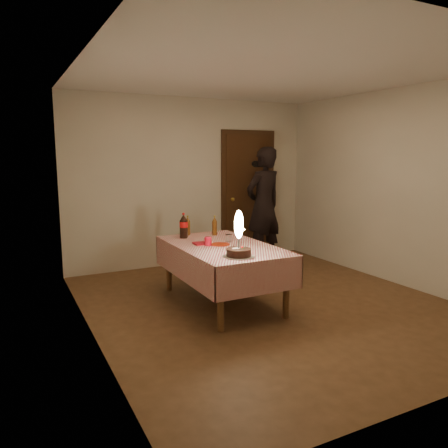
# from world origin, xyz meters

# --- Properties ---
(ground) EXTENTS (4.00, 4.50, 0.01)m
(ground) POSITION_xyz_m (0.00, 0.00, 0.00)
(ground) COLOR brown
(ground) RESTS_ON ground
(room_shell) EXTENTS (4.04, 4.54, 2.62)m
(room_shell) POSITION_xyz_m (0.03, 0.08, 1.65)
(room_shell) COLOR beige
(room_shell) RESTS_ON ground
(dining_table) EXTENTS (1.02, 1.72, 0.70)m
(dining_table) POSITION_xyz_m (-0.46, 0.30, 0.60)
(dining_table) COLOR brown
(dining_table) RESTS_ON ground
(birthday_cake) EXTENTS (0.32, 0.32, 0.48)m
(birthday_cake) POSITION_xyz_m (-0.57, -0.30, 0.83)
(birthday_cake) COLOR white
(birthday_cake) RESTS_ON dining_table
(red_plate) EXTENTS (0.22, 0.22, 0.01)m
(red_plate) POSITION_xyz_m (-0.48, 0.32, 0.70)
(red_plate) COLOR #B9260C
(red_plate) RESTS_ON dining_table
(red_cup) EXTENTS (0.08, 0.08, 0.10)m
(red_cup) POSITION_xyz_m (-0.63, 0.34, 0.75)
(red_cup) COLOR red
(red_cup) RESTS_ON dining_table
(clear_cup) EXTENTS (0.07, 0.07, 0.09)m
(clear_cup) POSITION_xyz_m (-0.32, 0.42, 0.74)
(clear_cup) COLOR white
(clear_cup) RESTS_ON dining_table
(napkin_stack) EXTENTS (0.15, 0.15, 0.02)m
(napkin_stack) POSITION_xyz_m (-0.67, 0.44, 0.71)
(napkin_stack) COLOR maroon
(napkin_stack) RESTS_ON dining_table
(cola_bottle) EXTENTS (0.10, 0.10, 0.32)m
(cola_bottle) POSITION_xyz_m (-0.70, 0.89, 0.85)
(cola_bottle) COLOR black
(cola_bottle) RESTS_ON dining_table
(amber_bottle_left) EXTENTS (0.06, 0.06, 0.25)m
(amber_bottle_left) POSITION_xyz_m (-0.58, 1.05, 0.82)
(amber_bottle_left) COLOR #5F3410
(amber_bottle_left) RESTS_ON dining_table
(amber_bottle_right) EXTENTS (0.06, 0.06, 0.25)m
(amber_bottle_right) POSITION_xyz_m (-0.27, 0.89, 0.82)
(amber_bottle_right) COLOR #5F3410
(amber_bottle_right) RESTS_ON dining_table
(photographer) EXTENTS (0.75, 0.57, 1.85)m
(photographer) POSITION_xyz_m (0.99, 1.71, 0.93)
(photographer) COLOR black
(photographer) RESTS_ON ground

